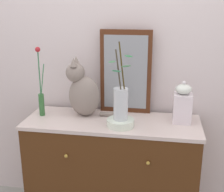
{
  "coord_description": "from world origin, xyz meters",
  "views": [
    {
      "loc": [
        0.33,
        -1.93,
        1.6
      ],
      "look_at": [
        0.0,
        0.0,
        0.99
      ],
      "focal_mm": 48.46,
      "sensor_mm": 36.0,
      "label": 1
    }
  ],
  "objects_px": {
    "mirror_leaning": "(126,72)",
    "cat_sitting": "(83,91)",
    "sideboard": "(112,172)",
    "bowl_porcelain": "(121,123)",
    "vase_slim_green": "(41,95)",
    "jar_lidded_porcelain": "(183,104)",
    "vase_glass_clear": "(121,102)"
  },
  "relations": [
    {
      "from": "mirror_leaning",
      "to": "cat_sitting",
      "type": "distance_m",
      "value": 0.34
    },
    {
      "from": "sideboard",
      "to": "cat_sitting",
      "type": "xyz_separation_m",
      "value": [
        -0.22,
        0.07,
        0.59
      ]
    },
    {
      "from": "bowl_porcelain",
      "to": "vase_slim_green",
      "type": "bearing_deg",
      "value": 169.63
    },
    {
      "from": "jar_lidded_porcelain",
      "to": "bowl_porcelain",
      "type": "bearing_deg",
      "value": -160.43
    },
    {
      "from": "mirror_leaning",
      "to": "vase_glass_clear",
      "type": "distance_m",
      "value": 0.32
    },
    {
      "from": "bowl_porcelain",
      "to": "jar_lidded_porcelain",
      "type": "distance_m",
      "value": 0.44
    },
    {
      "from": "cat_sitting",
      "to": "jar_lidded_porcelain",
      "type": "xyz_separation_m",
      "value": [
        0.7,
        -0.02,
        -0.05
      ]
    },
    {
      "from": "vase_glass_clear",
      "to": "sideboard",
      "type": "bearing_deg",
      "value": 129.34
    },
    {
      "from": "sideboard",
      "to": "vase_glass_clear",
      "type": "relative_size",
      "value": 2.37
    },
    {
      "from": "sideboard",
      "to": "vase_glass_clear",
      "type": "bearing_deg",
      "value": -50.66
    },
    {
      "from": "cat_sitting",
      "to": "bowl_porcelain",
      "type": "bearing_deg",
      "value": -28.47
    },
    {
      "from": "jar_lidded_porcelain",
      "to": "vase_slim_green",
      "type": "bearing_deg",
      "value": -177.99
    },
    {
      "from": "mirror_leaning",
      "to": "vase_slim_green",
      "type": "distance_m",
      "value": 0.63
    },
    {
      "from": "mirror_leaning",
      "to": "bowl_porcelain",
      "type": "xyz_separation_m",
      "value": [
        0.01,
        -0.28,
        -0.28
      ]
    },
    {
      "from": "sideboard",
      "to": "bowl_porcelain",
      "type": "relative_size",
      "value": 6.65
    },
    {
      "from": "sideboard",
      "to": "mirror_leaning",
      "type": "distance_m",
      "value": 0.74
    },
    {
      "from": "cat_sitting",
      "to": "vase_glass_clear",
      "type": "bearing_deg",
      "value": -28.73
    },
    {
      "from": "bowl_porcelain",
      "to": "mirror_leaning",
      "type": "bearing_deg",
      "value": 91.11
    },
    {
      "from": "sideboard",
      "to": "cat_sitting",
      "type": "relative_size",
      "value": 2.74
    },
    {
      "from": "vase_slim_green",
      "to": "bowl_porcelain",
      "type": "height_order",
      "value": "vase_slim_green"
    },
    {
      "from": "mirror_leaning",
      "to": "cat_sitting",
      "type": "bearing_deg",
      "value": -156.49
    },
    {
      "from": "mirror_leaning",
      "to": "jar_lidded_porcelain",
      "type": "height_order",
      "value": "mirror_leaning"
    },
    {
      "from": "vase_slim_green",
      "to": "jar_lidded_porcelain",
      "type": "xyz_separation_m",
      "value": [
        1.0,
        0.03,
        -0.03
      ]
    },
    {
      "from": "vase_slim_green",
      "to": "bowl_porcelain",
      "type": "bearing_deg",
      "value": -10.37
    },
    {
      "from": "cat_sitting",
      "to": "vase_glass_clear",
      "type": "distance_m",
      "value": 0.34
    },
    {
      "from": "sideboard",
      "to": "vase_glass_clear",
      "type": "distance_m",
      "value": 0.59
    },
    {
      "from": "vase_glass_clear",
      "to": "jar_lidded_porcelain",
      "type": "distance_m",
      "value": 0.43
    },
    {
      "from": "mirror_leaning",
      "to": "cat_sitting",
      "type": "height_order",
      "value": "mirror_leaning"
    },
    {
      "from": "sideboard",
      "to": "vase_slim_green",
      "type": "bearing_deg",
      "value": 177.6
    },
    {
      "from": "mirror_leaning",
      "to": "jar_lidded_porcelain",
      "type": "bearing_deg",
      "value": -19.11
    },
    {
      "from": "vase_slim_green",
      "to": "vase_glass_clear",
      "type": "height_order",
      "value": "vase_glass_clear"
    },
    {
      "from": "mirror_leaning",
      "to": "vase_slim_green",
      "type": "xyz_separation_m",
      "value": [
        -0.59,
        -0.18,
        -0.15
      ]
    }
  ]
}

